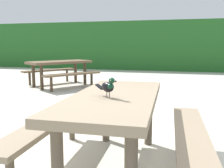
# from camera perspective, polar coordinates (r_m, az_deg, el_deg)

# --- Properties ---
(ground_plane) EXTENTS (60.00, 60.00, 0.00)m
(ground_plane) POSITION_cam_1_polar(r_m,az_deg,el_deg) (2.65, 5.88, -18.12)
(ground_plane) COLOR beige
(hedge_wall) EXTENTS (28.00, 1.81, 2.34)m
(hedge_wall) POSITION_cam_1_polar(r_m,az_deg,el_deg) (12.91, 13.55, 8.37)
(hedge_wall) COLOR #235B23
(hedge_wall) RESTS_ON ground
(picnic_table_foreground) EXTENTS (1.74, 1.83, 0.74)m
(picnic_table_foreground) POSITION_cam_1_polar(r_m,az_deg,el_deg) (2.41, 0.61, -6.67)
(picnic_table_foreground) COLOR #84725B
(picnic_table_foreground) RESTS_ON ground
(bird_grackle) EXTENTS (0.24, 0.19, 0.18)m
(bird_grackle) POSITION_cam_1_polar(r_m,az_deg,el_deg) (2.20, -0.84, -0.53)
(bird_grackle) COLOR black
(bird_grackle) RESTS_ON picnic_table_foreground
(picnic_table_mid_right) EXTENTS (2.36, 2.36, 0.74)m
(picnic_table_mid_right) POSITION_cam_1_polar(r_m,az_deg,el_deg) (7.62, -11.67, 3.71)
(picnic_table_mid_right) COLOR brown
(picnic_table_mid_right) RESTS_ON ground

